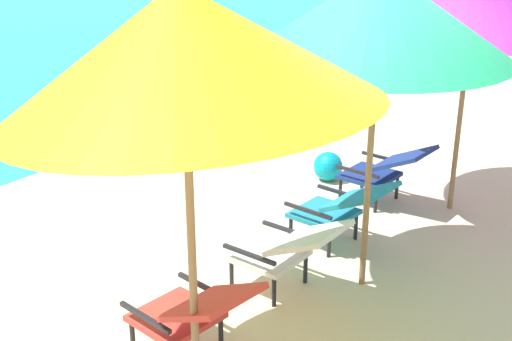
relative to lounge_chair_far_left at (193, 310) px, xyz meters
name	(u,v)px	position (x,y,z in m)	size (l,w,h in m)	color
ground_plane	(30,168)	(1.56, 3.97, -0.40)	(40.00, 40.00, 0.00)	beige
lounge_chair_far_left	(193,310)	(0.00, 0.00, 0.00)	(0.62, 0.92, 0.68)	red
lounge_chair_near_left	(287,248)	(1.10, -0.01, 0.00)	(0.55, 0.88, 0.68)	silver
lounge_chair_near_right	(341,206)	(2.03, 0.05, 0.00)	(0.58, 0.90, 0.68)	teal
lounge_chair_far_right	(385,168)	(3.11, 0.16, 0.00)	(0.57, 0.90, 0.68)	navy
beach_umbrella_left	(184,48)	(-0.24, -0.24, 1.81)	(2.26, 2.30, 2.64)	olive
beach_umbrella_center	(379,13)	(1.58, -0.42, 1.78)	(2.75, 2.75, 2.52)	olive
beach_ball	(328,166)	(3.33, 0.96, -0.24)	(0.33, 0.33, 0.33)	#0A93AD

